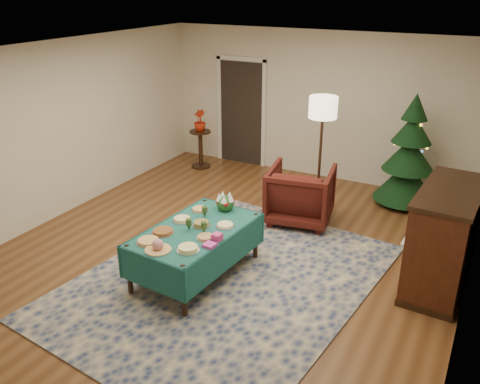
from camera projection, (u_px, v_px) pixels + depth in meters
The scene contains 25 objects.
room_shell at pixel (226, 162), 6.49m from camera, with size 7.00×7.00×7.00m.
doorway at pixel (241, 110), 10.11m from camera, with size 1.08×0.04×2.16m.
rug at pixel (226, 280), 6.40m from camera, with size 3.20×4.20×0.02m, color navy.
buffet_table at pixel (196, 238), 6.32m from camera, with size 1.13×1.78×0.66m.
platter_0 at pixel (148, 241), 5.94m from camera, with size 0.29×0.29×0.04m.
platter_1 at pixel (158, 246), 5.75m from camera, with size 0.31×0.31×0.14m.
platter_2 at pixel (188, 249), 5.77m from camera, with size 0.26×0.26×0.05m.
platter_3 at pixel (163, 232), 6.16m from camera, with size 0.28×0.28×0.05m.
platter_4 at pixel (206, 237), 6.03m from camera, with size 0.22×0.22×0.04m.
platter_5 at pixel (182, 219), 6.47m from camera, with size 0.24×0.24×0.05m.
platter_6 at pixel (201, 224), 6.33m from camera, with size 0.23×0.23×0.06m.
platter_7 at pixel (225, 225), 6.33m from camera, with size 0.23×0.23×0.04m.
platter_8 at pixel (200, 209), 6.76m from camera, with size 0.23×0.23×0.04m.
goblet_0 at pixel (205, 212), 6.54m from camera, with size 0.07×0.07×0.15m.
goblet_1 at pixel (204, 228), 6.13m from camera, with size 0.07×0.07×0.15m.
goblet_2 at pixel (189, 225), 6.20m from camera, with size 0.07×0.07×0.15m.
napkin_stack at pixel (210, 245), 5.86m from camera, with size 0.13×0.13×0.04m, color #D039A2.
gift_box at pixel (217, 237), 5.98m from camera, with size 0.11×0.11×0.09m, color #D03A85.
centerpiece at pixel (225, 202), 6.74m from camera, with size 0.24×0.24×0.27m.
armchair at pixel (301, 192), 7.80m from camera, with size 0.95×0.89×0.98m, color #43130E.
floor_lamp at pixel (323, 114), 7.91m from camera, with size 0.45×0.45×1.84m.
side_table at pixel (201, 150), 10.12m from camera, with size 0.42×0.42×0.75m.
potted_plant at pixel (200, 125), 9.93m from camera, with size 0.23×0.42×0.23m, color #A9210C.
christmas_tree at pixel (409, 156), 8.27m from camera, with size 1.03×1.03×1.88m.
piano at pixel (443, 239), 6.10m from camera, with size 0.78×1.52×1.28m.
Camera 1 is at (3.02, -5.33, 3.53)m, focal length 38.00 mm.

